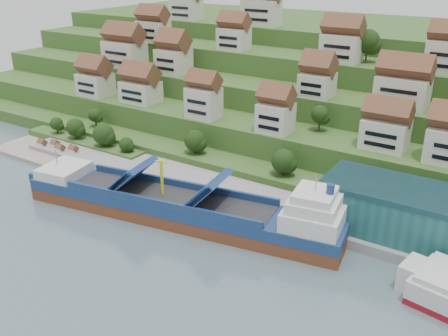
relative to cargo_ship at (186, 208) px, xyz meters
The scene contains 9 objects.
ground 5.19m from the cargo_ship, ahead, with size 300.00×300.00×0.00m, color slate.
quay 28.62m from the cargo_ship, 32.46° to the left, with size 180.00×14.00×2.20m, color gray.
pebble_beach 55.37m from the cargo_ship, 167.13° to the left, with size 45.00×20.00×1.00m, color gray.
hillside 104.22m from the cargo_ship, 87.75° to the left, with size 260.00×128.00×31.00m.
hillside_village 63.47m from the cargo_ship, 83.89° to the left, with size 156.75×63.84×29.33m.
hillside_trees 46.23m from the cargo_ship, 90.55° to the left, with size 140.18×62.63×31.85m.
flagpole 24.76m from the cargo_ship, 24.93° to the left, with size 1.28×0.16×8.00m.
beach_huts 57.01m from the cargo_ship, 168.80° to the left, with size 14.40×3.70×2.20m.
cargo_ship is the anchor object (origin of this frame).
Camera 1 is at (56.39, -78.49, 55.41)m, focal length 40.00 mm.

